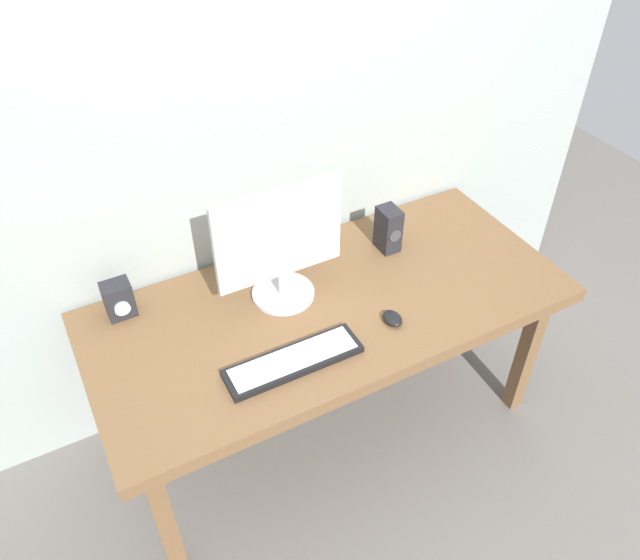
% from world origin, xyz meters
% --- Properties ---
extents(ground_plane, '(6.00, 6.00, 0.00)m').
position_xyz_m(ground_plane, '(0.00, 0.00, 0.00)').
color(ground_plane, slate).
extents(wall_back, '(3.16, 0.04, 3.00)m').
position_xyz_m(wall_back, '(0.00, 0.43, 1.50)').
color(wall_back, '#9EA8A3').
rests_on(wall_back, ground_plane).
extents(desk, '(1.74, 0.79, 0.72)m').
position_xyz_m(desk, '(0.00, 0.00, 0.65)').
color(desk, brown).
rests_on(desk, ground_plane).
extents(monitor, '(0.47, 0.23, 0.45)m').
position_xyz_m(monitor, '(-0.13, 0.12, 0.94)').
color(monitor, silver).
rests_on(monitor, desk).
extents(keyboard_primary, '(0.46, 0.13, 0.03)m').
position_xyz_m(keyboard_primary, '(-0.25, -0.20, 0.73)').
color(keyboard_primary, black).
rests_on(keyboard_primary, desk).
extents(mouse, '(0.06, 0.09, 0.03)m').
position_xyz_m(mouse, '(0.14, -0.19, 0.73)').
color(mouse, black).
rests_on(mouse, desk).
extents(speaker_right, '(0.07, 0.10, 0.18)m').
position_xyz_m(speaker_right, '(0.35, 0.17, 0.81)').
color(speaker_right, '#232328').
rests_on(speaker_right, desk).
extents(audio_controller, '(0.10, 0.09, 0.14)m').
position_xyz_m(audio_controller, '(-0.68, 0.29, 0.78)').
color(audio_controller, '#232328').
rests_on(audio_controller, desk).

